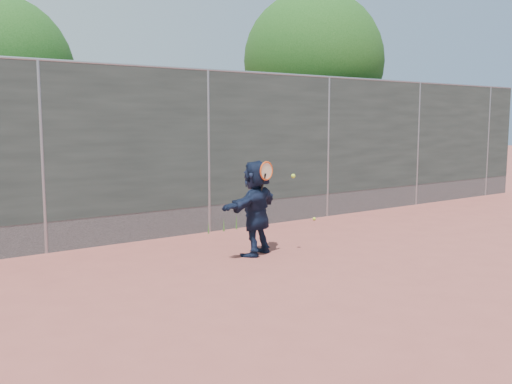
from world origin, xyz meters
TOP-DOWN VIEW (x-y plane):
  - ground at (0.00, 0.00)m, footprint 80.00×80.00m
  - player at (-0.35, 1.50)m, footprint 1.43×0.96m
  - ball_ground at (2.42, 3.26)m, footprint 0.07×0.07m
  - fence at (-0.00, 3.50)m, footprint 20.00×0.06m
  - swing_action at (-0.26, 1.29)m, footprint 0.65×0.20m
  - tree_right at (4.68, 5.75)m, footprint 3.78×3.60m
  - tree_left at (-2.85, 6.55)m, footprint 3.15×3.00m
  - weed_clump at (0.29, 3.38)m, footprint 0.68×0.07m

SIDE VIEW (x-z plane):
  - ground at x=0.00m, z-range 0.00..0.00m
  - ball_ground at x=2.42m, z-range 0.00..0.07m
  - weed_clump at x=0.29m, z-range -0.02..0.28m
  - player at x=-0.35m, z-range 0.00..1.48m
  - swing_action at x=-0.26m, z-range 1.04..1.55m
  - fence at x=0.00m, z-range 0.07..3.09m
  - tree_left at x=-2.85m, z-range 0.68..5.20m
  - tree_right at x=4.68m, z-range 0.80..6.19m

